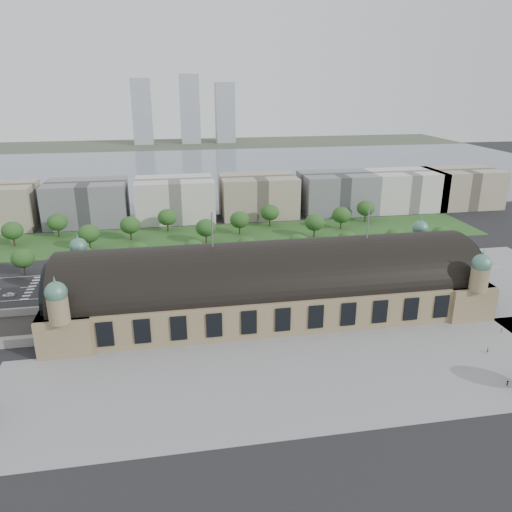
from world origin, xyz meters
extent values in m
plane|color=black|center=(0.00, 0.00, 0.00)|extent=(900.00, 900.00, 0.00)
cube|color=#897955|center=(0.00, 0.00, 6.00)|extent=(150.00, 40.00, 12.00)
cube|color=#897955|center=(-67.00, 0.00, 6.00)|extent=(16.00, 43.00, 12.00)
cube|color=#897955|center=(67.00, 0.00, 6.00)|extent=(16.00, 43.00, 12.00)
cylinder|color=black|center=(0.00, 0.00, 12.00)|extent=(144.00, 37.60, 37.60)
cylinder|color=black|center=(-73.00, 0.00, 14.00)|extent=(1.20, 32.00, 32.00)
cylinder|color=black|center=(73.00, 0.00, 14.00)|extent=(1.20, 32.00, 32.00)
cylinder|color=#897955|center=(-67.00, 21.00, 16.00)|extent=(6.00, 6.00, 8.00)
sphere|color=#4F7F6C|center=(-67.00, 21.00, 21.50)|extent=(6.40, 6.40, 6.40)
cone|color=#4F7F6C|center=(-67.00, 21.00, 25.50)|extent=(1.00, 1.00, 2.50)
cylinder|color=#897955|center=(67.00, 21.00, 16.00)|extent=(6.00, 6.00, 8.00)
sphere|color=#4F7F6C|center=(67.00, 21.00, 21.50)|extent=(6.40, 6.40, 6.40)
cone|color=#4F7F6C|center=(67.00, 21.00, 25.50)|extent=(1.00, 1.00, 2.50)
cylinder|color=#897955|center=(-67.00, -21.00, 16.00)|extent=(6.00, 6.00, 8.00)
sphere|color=#4F7F6C|center=(-67.00, -21.00, 21.50)|extent=(6.40, 6.40, 6.40)
cone|color=#4F7F6C|center=(-67.00, -21.00, 25.50)|extent=(1.00, 1.00, 2.50)
cylinder|color=#897955|center=(67.00, -21.00, 16.00)|extent=(6.00, 6.00, 8.00)
sphere|color=#4F7F6C|center=(67.00, -21.00, 21.50)|extent=(6.40, 6.40, 6.40)
cone|color=#4F7F6C|center=(67.00, -21.00, 25.50)|extent=(1.00, 1.00, 2.50)
cylinder|color=#59595B|center=(-20.00, 0.00, 31.50)|extent=(0.50, 0.50, 12.00)
cylinder|color=#59595B|center=(35.00, 0.00, 31.50)|extent=(0.50, 0.50, 12.00)
cube|color=gray|center=(10.00, -44.00, 0.00)|extent=(190.00, 48.00, 0.12)
cube|color=black|center=(-20.00, 38.00, 0.00)|extent=(260.00, 26.00, 0.10)
cube|color=#2A5321|center=(-15.00, 93.00, 0.00)|extent=(300.00, 45.00, 0.10)
cube|color=#D7590C|center=(-55.00, 62.00, 4.70)|extent=(14.00, 9.00, 0.70)
cube|color=#59595B|center=(-53.00, 68.00, 1.60)|extent=(7.00, 5.00, 3.20)
cylinder|color=#59595B|center=(-60.50, 65.20, 2.20)|extent=(0.50, 0.50, 4.40)
cylinder|color=#59595B|center=(-49.50, 65.20, 2.20)|extent=(0.50, 0.50, 4.40)
cylinder|color=#59595B|center=(-60.50, 58.80, 2.20)|extent=(0.50, 0.50, 4.40)
cylinder|color=#59595B|center=(-49.50, 58.80, 2.20)|extent=(0.50, 0.50, 4.40)
cube|color=slate|center=(0.00, 298.00, 0.00)|extent=(700.00, 320.00, 0.08)
cube|color=#44513D|center=(0.00, 498.00, 0.00)|extent=(700.00, 120.00, 0.14)
cube|color=#9EA8B2|center=(-60.00, 508.00, 40.00)|extent=(24.00, 24.00, 80.00)
cube|color=#9EA8B2|center=(0.00, 508.00, 42.50)|extent=(24.00, 24.00, 85.00)
cube|color=#9EA8B2|center=(45.00, 508.00, 37.50)|extent=(24.00, 24.00, 75.00)
cube|color=slate|center=(-80.00, 133.00, 12.00)|extent=(45.00, 32.00, 24.00)
cube|color=silver|center=(-30.00, 133.00, 12.00)|extent=(45.00, 32.00, 24.00)
cube|color=tan|center=(20.00, 133.00, 12.00)|extent=(45.00, 32.00, 24.00)
cube|color=slate|center=(70.00, 133.00, 12.00)|extent=(45.00, 32.00, 24.00)
cube|color=silver|center=(115.00, 133.00, 12.00)|extent=(45.00, 32.00, 24.00)
cube|color=tan|center=(155.00, 133.00, 12.00)|extent=(45.00, 32.00, 24.00)
cylinder|color=#2D2116|center=(-96.00, 53.00, 2.16)|extent=(0.70, 0.70, 4.32)
ellipsoid|color=#234719|center=(-96.00, 53.00, 7.44)|extent=(9.60, 9.60, 8.16)
cylinder|color=#2D2116|center=(-72.00, 53.00, 2.16)|extent=(0.70, 0.70, 4.32)
ellipsoid|color=#234719|center=(-72.00, 53.00, 7.44)|extent=(9.60, 9.60, 8.16)
cylinder|color=#2D2116|center=(-48.00, 53.00, 2.16)|extent=(0.70, 0.70, 4.32)
ellipsoid|color=#234719|center=(-48.00, 53.00, 7.44)|extent=(9.60, 9.60, 8.16)
cylinder|color=#2D2116|center=(-24.00, 53.00, 2.16)|extent=(0.70, 0.70, 4.32)
ellipsoid|color=#234719|center=(-24.00, 53.00, 7.44)|extent=(9.60, 9.60, 8.16)
cylinder|color=#2D2116|center=(0.00, 53.00, 2.16)|extent=(0.70, 0.70, 4.32)
ellipsoid|color=#234719|center=(0.00, 53.00, 7.44)|extent=(9.60, 9.60, 8.16)
cylinder|color=#2D2116|center=(24.00, 53.00, 2.16)|extent=(0.70, 0.70, 4.32)
ellipsoid|color=#234719|center=(24.00, 53.00, 7.44)|extent=(9.60, 9.60, 8.16)
cylinder|color=#2D2116|center=(48.00, 53.00, 2.16)|extent=(0.70, 0.70, 4.32)
ellipsoid|color=#234719|center=(48.00, 53.00, 7.44)|extent=(9.60, 9.60, 8.16)
cylinder|color=#2D2116|center=(72.00, 53.00, 2.16)|extent=(0.70, 0.70, 4.32)
ellipsoid|color=#234719|center=(72.00, 53.00, 7.44)|extent=(9.60, 9.60, 8.16)
cylinder|color=#2D2116|center=(96.00, 53.00, 2.16)|extent=(0.70, 0.70, 4.32)
ellipsoid|color=#234719|center=(96.00, 53.00, 7.44)|extent=(9.60, 9.60, 8.16)
cylinder|color=#2D2116|center=(-111.00, 95.00, 2.34)|extent=(0.70, 0.70, 4.68)
ellipsoid|color=#234719|center=(-111.00, 95.00, 8.06)|extent=(10.40, 10.40, 8.84)
cylinder|color=#2D2116|center=(-92.00, 107.00, 2.34)|extent=(0.70, 0.70, 4.68)
ellipsoid|color=#234719|center=(-92.00, 107.00, 8.06)|extent=(10.40, 10.40, 8.84)
cylinder|color=#2D2116|center=(-73.00, 83.00, 2.34)|extent=(0.70, 0.70, 4.68)
ellipsoid|color=#234719|center=(-73.00, 83.00, 8.06)|extent=(10.40, 10.40, 8.84)
cylinder|color=#2D2116|center=(-54.00, 95.00, 2.34)|extent=(0.70, 0.70, 4.68)
ellipsoid|color=#234719|center=(-54.00, 95.00, 8.06)|extent=(10.40, 10.40, 8.84)
cylinder|color=#2D2116|center=(-35.00, 107.00, 2.34)|extent=(0.70, 0.70, 4.68)
ellipsoid|color=#234719|center=(-35.00, 107.00, 8.06)|extent=(10.40, 10.40, 8.84)
cylinder|color=#2D2116|center=(-16.00, 83.00, 2.34)|extent=(0.70, 0.70, 4.68)
ellipsoid|color=#234719|center=(-16.00, 83.00, 8.06)|extent=(10.40, 10.40, 8.84)
cylinder|color=#2D2116|center=(3.00, 95.00, 2.34)|extent=(0.70, 0.70, 4.68)
ellipsoid|color=#234719|center=(3.00, 95.00, 8.06)|extent=(10.40, 10.40, 8.84)
cylinder|color=#2D2116|center=(22.00, 107.00, 2.34)|extent=(0.70, 0.70, 4.68)
ellipsoid|color=#234719|center=(22.00, 107.00, 8.06)|extent=(10.40, 10.40, 8.84)
cylinder|color=#2D2116|center=(41.00, 83.00, 2.34)|extent=(0.70, 0.70, 4.68)
ellipsoid|color=#234719|center=(41.00, 83.00, 8.06)|extent=(10.40, 10.40, 8.84)
cylinder|color=#2D2116|center=(60.00, 95.00, 2.34)|extent=(0.70, 0.70, 4.68)
ellipsoid|color=#234719|center=(60.00, 95.00, 8.06)|extent=(10.40, 10.40, 8.84)
cylinder|color=#2D2116|center=(79.00, 107.00, 2.34)|extent=(0.70, 0.70, 4.68)
ellipsoid|color=#234719|center=(79.00, 107.00, 8.06)|extent=(10.40, 10.40, 8.84)
imported|color=white|center=(-96.47, 29.95, 0.78)|extent=(4.61, 1.87, 1.57)
imported|color=#95999D|center=(-78.57, 46.79, 0.80)|extent=(4.88, 1.72, 1.61)
imported|color=maroon|center=(-21.26, 38.73, 0.65)|extent=(4.50, 1.89, 1.30)
imported|color=slate|center=(54.81, 40.38, 0.80)|extent=(5.00, 2.13, 1.60)
imported|color=silver|center=(62.02, 32.68, 0.74)|extent=(5.33, 2.46, 1.48)
imported|color=black|center=(-66.34, 23.99, 0.69)|extent=(4.29, 3.56, 1.38)
imported|color=maroon|center=(-73.59, 25.00, 0.67)|extent=(5.24, 4.57, 1.34)
imported|color=#1C1B4D|center=(-54.23, 23.79, 0.76)|extent=(5.45, 4.82, 1.51)
imported|color=#525459|center=(-43.20, 23.42, 0.82)|extent=(5.12, 4.20, 1.64)
imported|color=#B8B8BA|center=(-40.36, 21.00, 0.82)|extent=(5.25, 3.35, 1.63)
imported|color=gray|center=(-37.11, 23.48, 0.79)|extent=(6.14, 5.56, 1.59)
imported|color=black|center=(-43.49, 21.00, 0.64)|extent=(4.73, 3.47, 1.27)
imported|color=#C24B1F|center=(-15.79, 32.00, 1.52)|extent=(11.05, 3.14, 3.04)
imported|color=silver|center=(8.97, 32.00, 1.45)|extent=(10.58, 3.17, 2.91)
imported|color=silver|center=(32.41, 32.00, 1.85)|extent=(13.43, 3.89, 3.69)
imported|color=gray|center=(71.98, -29.71, 0.79)|extent=(0.86, 0.63, 1.57)
imported|color=gray|center=(59.52, -40.68, 0.88)|extent=(0.73, 0.77, 1.76)
imported|color=gray|center=(54.20, -57.42, 0.84)|extent=(1.18, 0.90, 1.67)
camera|label=1|loc=(-33.72, -159.69, 79.12)|focal=35.00mm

